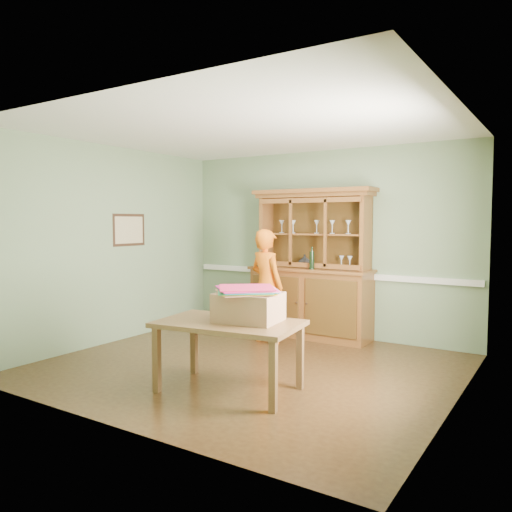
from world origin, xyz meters
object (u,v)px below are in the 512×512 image
Objects in this scene: dining_table at (229,330)px; cardboard_box at (249,307)px; person at (267,286)px; china_hutch at (311,285)px.

cardboard_box reaches higher than dining_table.
cardboard_box is 0.38× the size of person.
person reaches higher than cardboard_box.
dining_table is 2.03m from person.
dining_table is 0.30m from cardboard_box.
cardboard_box is 1.98m from person.
dining_table is at bearing 127.74° from person.
dining_table is at bearing -82.10° from china_hutch.
person is at bearing 116.18° from cardboard_box.
cardboard_box is (0.16, 0.11, 0.22)m from dining_table.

